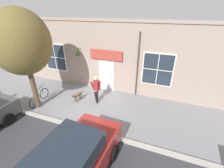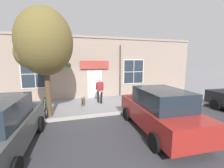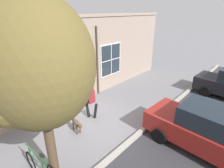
{
  "view_description": "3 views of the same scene",
  "coord_description": "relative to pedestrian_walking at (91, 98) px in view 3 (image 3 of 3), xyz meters",
  "views": [
    {
      "loc": [
        6.61,
        3.99,
        5.19
      ],
      "look_at": [
        -1.03,
        1.14,
        1.1
      ],
      "focal_mm": 24.0,
      "sensor_mm": 36.0,
      "label": 1
    },
    {
      "loc": [
        9.25,
        -1.74,
        2.82
      ],
      "look_at": [
        0.12,
        1.04,
        1.36
      ],
      "focal_mm": 24.0,
      "sensor_mm": 36.0,
      "label": 2
    },
    {
      "loc": [
        5.14,
        -4.4,
        4.87
      ],
      "look_at": [
        -0.08,
        1.41,
        1.55
      ],
      "focal_mm": 28.0,
      "sensor_mm": 36.0,
      "label": 3
    }
  ],
  "objects": [
    {
      "name": "street_tree_by_curb",
      "position": [
        1.7,
        -3.1,
        2.6
      ],
      "size": [
        2.92,
        2.69,
        5.34
      ],
      "color": "brown",
      "rests_on": "ground_plane"
    },
    {
      "name": "dog_on_leash",
      "position": [
        0.35,
        -1.16,
        -0.63
      ],
      "size": [
        1.07,
        0.38,
        0.62
      ],
      "color": "brown",
      "rests_on": "ground_plane"
    },
    {
      "name": "storefront_facade",
      "position": [
        -1.88,
        -0.35,
        1.31
      ],
      "size": [
        0.95,
        18.0,
        4.69
      ],
      "color": "gray",
      "rests_on": "ground_plane"
    },
    {
      "name": "ground_plane",
      "position": [
        0.46,
        -0.35,
        -1.04
      ],
      "size": [
        90.0,
        90.0,
        0.0
      ],
      "primitive_type": "plane",
      "color": "gray"
    },
    {
      "name": "parked_car_mid_block",
      "position": [
        4.74,
        1.4,
        -0.16
      ],
      "size": [
        4.39,
        2.12,
        1.75
      ],
      "color": "maroon",
      "rests_on": "ground_plane"
    },
    {
      "name": "pedestrian_walking",
      "position": [
        0.0,
        0.0,
        0.0
      ],
      "size": [
        0.74,
        0.57,
        1.73
      ],
      "color": "black",
      "rests_on": "ground_plane"
    },
    {
      "name": "leaning_bicycle",
      "position": [
        1.3,
        -3.26,
        -0.66
      ],
      "size": [
        1.72,
        0.28,
        1.01
      ],
      "color": "black",
      "rests_on": "ground_plane"
    }
  ]
}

